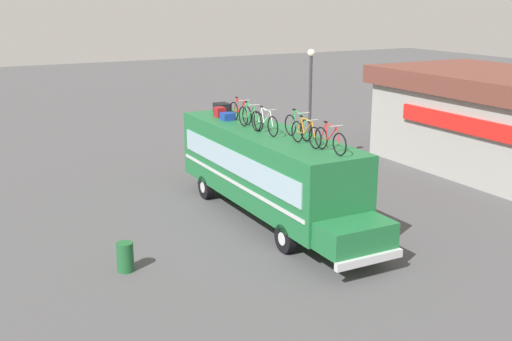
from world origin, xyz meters
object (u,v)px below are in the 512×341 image
Objects in this scene: luggage_bag_2 at (220,112)px; luggage_bag_3 at (228,116)px; bus at (268,168)px; rooftop_bicycle_3 at (265,123)px; luggage_bag_1 at (222,108)px; rooftop_bicycle_1 at (240,112)px; street_lamp at (310,96)px; rooftop_bicycle_2 at (250,118)px; rooftop_bicycle_6 at (330,140)px; rooftop_bicycle_5 at (306,133)px; trash_bin at (125,257)px; rooftop_bicycle_4 at (298,127)px.

luggage_bag_2 is 0.77m from luggage_bag_3.
bus is 6.32× the size of rooftop_bicycle_3.
luggage_bag_2 is (0.70, -0.44, -0.01)m from luggage_bag_1.
street_lamp reaches higher than rooftop_bicycle_1.
rooftop_bicycle_2 is at bearing -0.43° from luggage_bag_2.
luggage_bag_3 is at bearing -175.37° from rooftop_bicycle_6.
rooftop_bicycle_5 reaches higher than bus.
luggage_bag_3 is 0.54× the size of trash_bin.
rooftop_bicycle_1 reaches higher than rooftop_bicycle_6.
street_lamp is at bearing 113.54° from luggage_bag_3.
rooftop_bicycle_5 is at bearing -0.94° from luggage_bag_1.
rooftop_bicycle_6 is (6.18, 0.50, 0.24)m from luggage_bag_3.
rooftop_bicycle_4 reaches higher than rooftop_bicycle_6.
rooftop_bicycle_1 reaches higher than luggage_bag_3.
trash_bin is (2.06, -5.95, -1.45)m from bus.
rooftop_bicycle_4 is 1.94× the size of trash_bin.
street_lamp is (-2.30, 5.27, 0.10)m from luggage_bag_3.
rooftop_bicycle_5 is at bearing 6.21° from rooftop_bicycle_2.
street_lamp is at bearing 146.18° from rooftop_bicycle_5.
rooftop_bicycle_2 is 1.98× the size of trash_bin.
luggage_bag_1 is 4.41m from rooftop_bicycle_3.
luggage_bag_1 is 0.41× the size of rooftop_bicycle_3.
rooftop_bicycle_1 is at bearing 7.87° from luggage_bag_2.
rooftop_bicycle_1 is 2.04× the size of trash_bin.
rooftop_bicycle_3 is 6.75m from trash_bin.
luggage_bag_2 is 0.50× the size of trash_bin.
luggage_bag_2 is 0.08× the size of street_lamp.
rooftop_bicycle_2 is 6.70m from street_lamp.
bus is 6.57× the size of rooftop_bicycle_6.
luggage_bag_3 is 0.26× the size of rooftop_bicycle_1.
luggage_bag_3 is 0.73m from rooftop_bicycle_1.
rooftop_bicycle_1 is 0.32× the size of street_lamp.
rooftop_bicycle_3 is at bearing -45.04° from street_lamp.
rooftop_bicycle_2 is at bearing -176.86° from rooftop_bicycle_3.
rooftop_bicycle_1 is at bearing -6.42° from luggage_bag_1.
luggage_bag_2 is at bearing -73.82° from street_lamp.
rooftop_bicycle_5 is at bearing -18.35° from rooftop_bicycle_4.
rooftop_bicycle_1 is 7.79m from trash_bin.
rooftop_bicycle_5 is 8.84m from street_lamp.
rooftop_bicycle_1 is (0.65, 0.22, 0.25)m from luggage_bag_3.
rooftop_bicycle_3 is 3.30m from rooftop_bicycle_6.
luggage_bag_3 is 0.08× the size of street_lamp.
rooftop_bicycle_3 reaches higher than luggage_bag_2.
luggage_bag_1 is at bearing 135.48° from trash_bin.
rooftop_bicycle_1 is at bearing 169.64° from rooftop_bicycle_2.
rooftop_bicycle_6 is (3.53, 0.17, 1.71)m from bus.
street_lamp reaches higher than rooftop_bicycle_5.
luggage_bag_1 is at bearing 174.81° from rooftop_bicycle_3.
luggage_bag_1 is at bearing -177.63° from rooftop_bicycle_4.
luggage_bag_2 is at bearing 178.69° from luggage_bag_3.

